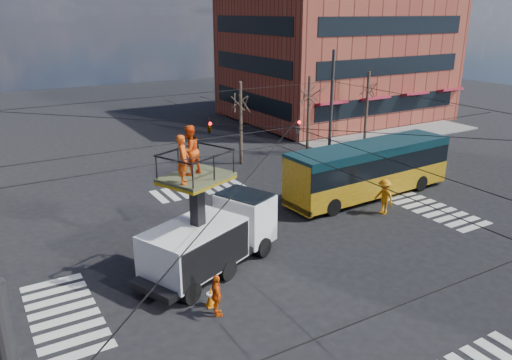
% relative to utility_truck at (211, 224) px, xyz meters
% --- Properties ---
extents(ground, '(120.00, 120.00, 0.00)m').
position_rel_utility_truck_xyz_m(ground, '(3.71, -0.42, -2.10)').
color(ground, black).
rests_on(ground, ground).
extents(sidewalk_ne, '(18.00, 18.00, 0.12)m').
position_rel_utility_truck_xyz_m(sidewalk_ne, '(24.71, 20.58, -2.04)').
color(sidewalk_ne, slate).
rests_on(sidewalk_ne, ground).
extents(crosswalks, '(22.40, 22.40, 0.02)m').
position_rel_utility_truck_xyz_m(crosswalks, '(3.71, -0.42, -2.09)').
color(crosswalks, silver).
rests_on(crosswalks, ground).
extents(building_ne, '(20.06, 16.06, 14.00)m').
position_rel_utility_truck_xyz_m(building_ne, '(25.69, 23.56, 4.91)').
color(building_ne, maroon).
rests_on(building_ne, ground).
extents(overhead_network, '(24.24, 24.24, 8.00)m').
position_rel_utility_truck_xyz_m(overhead_network, '(3.64, -0.02, 2.19)').
color(overhead_network, '#2D2D30').
rests_on(overhead_network, ground).
extents(tree_a, '(2.00, 2.00, 6.00)m').
position_rel_utility_truck_xyz_m(tree_a, '(8.71, 13.08, 2.53)').
color(tree_a, '#382B21').
rests_on(tree_a, ground).
extents(tree_b, '(2.00, 2.00, 6.00)m').
position_rel_utility_truck_xyz_m(tree_b, '(14.71, 13.08, 2.53)').
color(tree_b, '#382B21').
rests_on(tree_b, ground).
extents(tree_c, '(2.00, 2.00, 6.00)m').
position_rel_utility_truck_xyz_m(tree_c, '(20.71, 13.08, 2.53)').
color(tree_c, '#382B21').
rests_on(tree_c, ground).
extents(utility_truck, '(7.34, 4.89, 6.47)m').
position_rel_utility_truck_xyz_m(utility_truck, '(0.00, 0.00, 0.00)').
color(utility_truck, black).
rests_on(utility_truck, ground).
extents(city_bus, '(11.27, 3.11, 3.20)m').
position_rel_utility_truck_xyz_m(city_bus, '(12.11, 3.32, -0.37)').
color(city_bus, '#BF7612').
rests_on(city_bus, ground).
extents(traffic_cone, '(0.36, 0.36, 0.77)m').
position_rel_utility_truck_xyz_m(traffic_cone, '(-1.33, -2.65, -1.71)').
color(traffic_cone, orange).
rests_on(traffic_cone, ground).
extents(worker_ground, '(0.64, 1.04, 1.65)m').
position_rel_utility_truck_xyz_m(worker_ground, '(-1.42, -3.35, -1.27)').
color(worker_ground, '#DF580E').
rests_on(worker_ground, ground).
extents(flagger, '(0.76, 1.31, 2.01)m').
position_rel_utility_truck_xyz_m(flagger, '(10.84, 0.72, -1.09)').
color(flagger, orange).
rests_on(flagger, ground).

